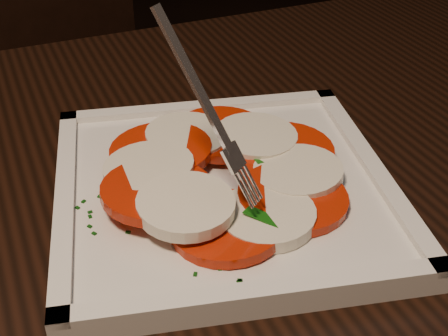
{
  "coord_description": "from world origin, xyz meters",
  "views": [
    {
      "loc": [
        -0.16,
        -0.63,
        1.06
      ],
      "look_at": [
        -0.04,
        -0.24,
        0.78
      ],
      "focal_mm": 50.0,
      "sensor_mm": 36.0,
      "label": 1
    }
  ],
  "objects_px": {
    "table": "(136,323)",
    "chair": "(63,98)",
    "plate": "(224,191)",
    "fork": "(195,104)"
  },
  "relations": [
    {
      "from": "chair",
      "to": "table",
      "type": "bearing_deg",
      "value": -109.66
    },
    {
      "from": "chair",
      "to": "plate",
      "type": "relative_size",
      "value": 3.45
    },
    {
      "from": "table",
      "to": "chair",
      "type": "xyz_separation_m",
      "value": [
        -0.03,
        0.67,
        -0.12
      ]
    },
    {
      "from": "table",
      "to": "plate",
      "type": "bearing_deg",
      "value": 15.41
    },
    {
      "from": "fork",
      "to": "table",
      "type": "bearing_deg",
      "value": 138.06
    },
    {
      "from": "table",
      "to": "fork",
      "type": "distance_m",
      "value": 0.21
    },
    {
      "from": "chair",
      "to": "fork",
      "type": "height_order",
      "value": "chair"
    },
    {
      "from": "table",
      "to": "plate",
      "type": "height_order",
      "value": "plate"
    },
    {
      "from": "table",
      "to": "fork",
      "type": "height_order",
      "value": "fork"
    },
    {
      "from": "plate",
      "to": "fork",
      "type": "bearing_deg",
      "value": -140.14
    }
  ]
}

